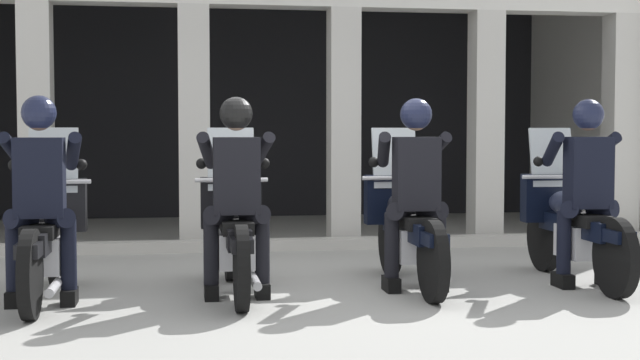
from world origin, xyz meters
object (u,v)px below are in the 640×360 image
object	(u,v)px
police_officer_far_left	(40,182)
motorcycle_far_right	(571,224)
police_officer_center_left	(236,180)
police_officer_center_right	(415,177)
motorcycle_far_left	(47,235)
motorcycle_center_left	(235,231)
police_officer_far_right	(586,176)
motorcycle_center_right	(406,227)

from	to	relation	value
police_officer_far_left	motorcycle_far_right	bearing A→B (deg)	-14.06
police_officer_center_left	motorcycle_far_right	xyz separation A→B (m)	(2.95, 0.35, -0.44)
police_officer_center_right	motorcycle_far_left	bearing A→B (deg)	162.35
motorcycle_center_left	police_officer_center_right	size ratio (longest dim) A/B	1.29
motorcycle_far_right	police_officer_far_right	bearing A→B (deg)	-108.18
police_officer_center_left	motorcycle_far_right	world-z (taller)	police_officer_center_left
motorcycle_far_left	police_officer_center_right	size ratio (longest dim) A/B	1.29
motorcycle_center_right	police_officer_far_right	bearing A→B (deg)	-27.81
motorcycle_far_left	motorcycle_center_right	size ratio (longest dim) A/B	1.00
motorcycle_far_left	motorcycle_far_right	world-z (taller)	same
police_officer_center_right	motorcycle_center_left	bearing A→B (deg)	157.90
police_officer_far_left	police_officer_far_right	size ratio (longest dim) A/B	1.00
motorcycle_center_right	police_officer_far_right	distance (m)	1.57
motorcycle_center_left	police_officer_center_left	xyz separation A→B (m)	(-0.00, -0.28, 0.44)
police_officer_center_right	police_officer_far_left	bearing A→B (deg)	167.86
motorcycle_center_left	motorcycle_center_right	world-z (taller)	same
police_officer_center_left	motorcycle_center_right	world-z (taller)	police_officer_center_left
motorcycle_center_left	police_officer_far_right	bearing A→B (deg)	-22.18
motorcycle_center_left	motorcycle_center_right	xyz separation A→B (m)	(1.47, 0.11, 0.00)
police_officer_center_left	police_officer_center_right	xyz separation A→B (m)	(1.47, 0.11, 0.00)
police_officer_far_left	motorcycle_center_left	size ratio (longest dim) A/B	0.78
motorcycle_far_right	police_officer_center_left	bearing A→B (deg)	168.89
motorcycle_far_left	police_officer_far_left	size ratio (longest dim) A/B	1.29
police_officer_far_right	motorcycle_far_left	bearing A→B (deg)	160.03
motorcycle_center_right	motorcycle_far_right	xyz separation A→B (m)	(1.47, -0.04, 0.00)
motorcycle_center_right	police_officer_center_right	xyz separation A→B (m)	(-0.00, -0.28, 0.44)
police_officer_far_left	motorcycle_center_left	distance (m)	1.58
police_officer_center_left	police_officer_far_right	distance (m)	2.95
motorcycle_far_left	police_officer_far_left	xyz separation A→B (m)	(-0.00, -0.28, 0.44)
motorcycle_far_left	police_officer_center_left	size ratio (longest dim) A/B	1.29
motorcycle_center_left	motorcycle_far_right	bearing A→B (deg)	-16.68
police_officer_center_left	motorcycle_far_left	bearing A→B (deg)	153.24
motorcycle_far_left	police_officer_far_left	distance (m)	0.52
motorcycle_far_left	motorcycle_far_right	distance (m)	4.42
police_officer_center_left	police_officer_center_right	distance (m)	1.48
motorcycle_far_right	motorcycle_center_right	bearing A→B (deg)	160.48
motorcycle_center_left	police_officer_center_left	distance (m)	0.52
police_officer_center_left	motorcycle_center_right	size ratio (longest dim) A/B	0.78
police_officer_far_left	police_officer_center_right	size ratio (longest dim) A/B	1.00
motorcycle_center_left	police_officer_center_left	world-z (taller)	police_officer_center_left
police_officer_center_left	police_officer_far_right	xyz separation A→B (m)	(2.95, 0.07, 0.00)
motorcycle_center_right	police_officer_center_right	bearing A→B (deg)	-105.63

